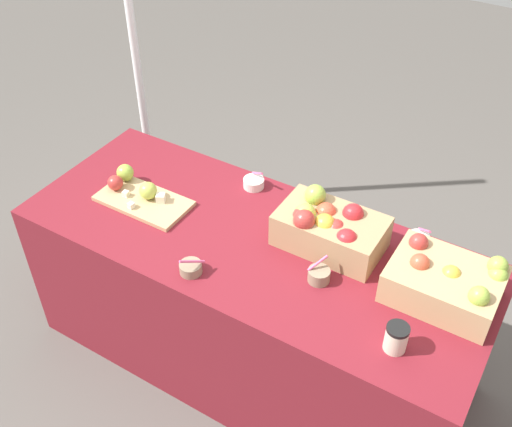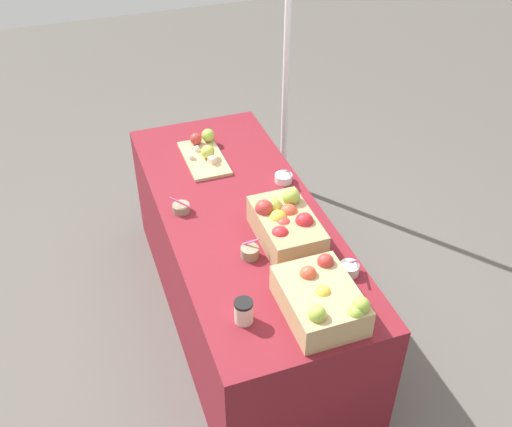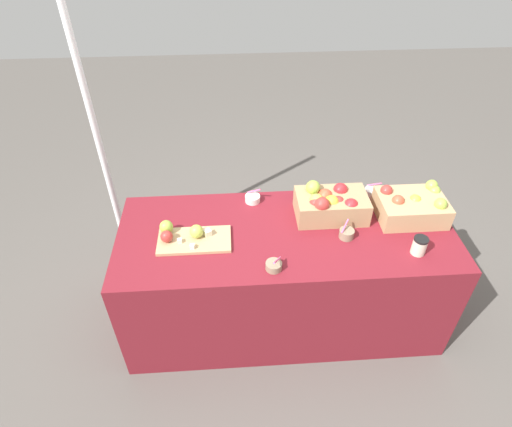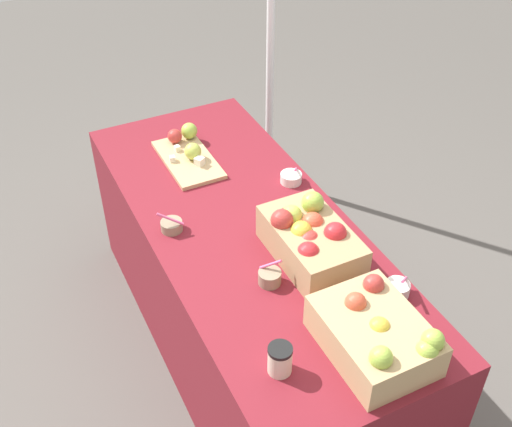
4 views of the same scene
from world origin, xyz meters
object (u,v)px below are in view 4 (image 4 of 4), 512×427
at_px(coffee_cup, 280,359).
at_px(sample_bowl_mid, 172,225).
at_px(tent_pole, 271,15).
at_px(apple_crate_left, 376,334).
at_px(sample_bowl_extra, 397,289).
at_px(apple_crate_middle, 309,238).
at_px(sample_bowl_near, 291,178).
at_px(sample_bowl_far, 270,277).
at_px(cutting_board_front, 188,151).

bearing_deg(coffee_cup, sample_bowl_mid, -175.39).
distance_m(coffee_cup, tent_pole, 2.03).
bearing_deg(apple_crate_left, coffee_cup, -101.42).
relative_size(sample_bowl_mid, sample_bowl_extra, 0.90).
xyz_separation_m(apple_crate_middle, coffee_cup, (0.41, -0.33, -0.04)).
bearing_deg(coffee_cup, sample_bowl_near, 149.24).
distance_m(sample_bowl_mid, sample_bowl_far, 0.47).
relative_size(apple_crate_middle, coffee_cup, 3.97).
height_order(sample_bowl_mid, coffee_cup, coffee_cup).
bearing_deg(coffee_cup, apple_crate_middle, 140.67).
relative_size(cutting_board_front, sample_bowl_extra, 3.66).
bearing_deg(apple_crate_left, sample_bowl_far, -159.18).
distance_m(sample_bowl_mid, sample_bowl_extra, 0.88).
bearing_deg(cutting_board_front, sample_bowl_near, 40.57).
bearing_deg(apple_crate_middle, sample_bowl_mid, -132.53).
bearing_deg(tent_pole, sample_bowl_far, -27.30).
relative_size(sample_bowl_near, sample_bowl_far, 0.97).
xyz_separation_m(sample_bowl_mid, tent_pole, (-1.03, 0.96, 0.30)).
bearing_deg(coffee_cup, sample_bowl_far, 157.37).
distance_m(cutting_board_front, sample_bowl_near, 0.50).
bearing_deg(sample_bowl_mid, tent_pole, 137.09).
xyz_separation_m(cutting_board_front, tent_pole, (-0.58, 0.72, 0.30)).
bearing_deg(apple_crate_middle, cutting_board_front, -169.29).
xyz_separation_m(apple_crate_left, tent_pole, (-1.87, 0.59, 0.25)).
bearing_deg(apple_crate_left, sample_bowl_mid, -156.38).
bearing_deg(apple_crate_middle, sample_bowl_extra, 30.69).
distance_m(sample_bowl_near, tent_pole, 1.08).
distance_m(apple_crate_middle, sample_bowl_far, 0.21).
bearing_deg(tent_pole, coffee_cup, -26.42).
relative_size(cutting_board_front, sample_bowl_mid, 4.08).
relative_size(apple_crate_middle, sample_bowl_extra, 3.74).
height_order(apple_crate_left, sample_bowl_mid, apple_crate_left).
bearing_deg(sample_bowl_near, cutting_board_front, -139.43).
distance_m(sample_bowl_mid, coffee_cup, 0.78).
height_order(sample_bowl_near, sample_bowl_mid, sample_bowl_mid).
bearing_deg(apple_crate_left, sample_bowl_near, 167.51).
height_order(apple_crate_left, sample_bowl_extra, apple_crate_left).
distance_m(sample_bowl_far, sample_bowl_extra, 0.44).
bearing_deg(cutting_board_front, sample_bowl_mid, -28.45).
relative_size(apple_crate_left, apple_crate_middle, 0.93).
height_order(sample_bowl_far, sample_bowl_extra, sample_bowl_extra).
relative_size(sample_bowl_near, sample_bowl_mid, 0.99).
bearing_deg(sample_bowl_far, coffee_cup, -22.63).
distance_m(cutting_board_front, tent_pole, 0.97).
distance_m(apple_crate_left, sample_bowl_near, 0.93).
height_order(apple_crate_middle, coffee_cup, apple_crate_middle).
bearing_deg(coffee_cup, cutting_board_front, 171.58).
relative_size(apple_crate_left, coffee_cup, 3.70).
bearing_deg(tent_pole, apple_crate_middle, -21.92).
relative_size(cutting_board_front, sample_bowl_near, 4.11).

